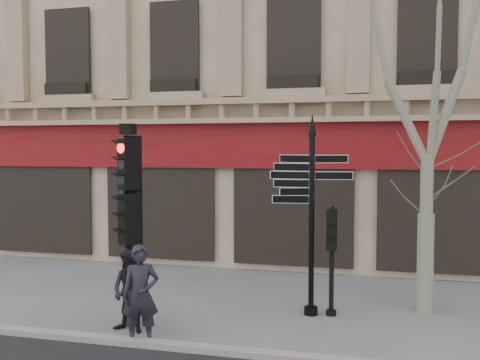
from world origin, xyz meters
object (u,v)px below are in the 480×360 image
object	(u,v)px
plane_tree	(430,41)
pedestrian_b	(131,291)
fingerpost	(312,180)
traffic_signal_main	(129,199)
pedestrian_a	(141,295)
traffic_signal_secondary	(332,241)

from	to	relation	value
plane_tree	pedestrian_b	bearing A→B (deg)	-154.01
fingerpost	plane_tree	size ratio (longest dim) A/B	0.52
traffic_signal_main	pedestrian_a	size ratio (longest dim) A/B	2.22
traffic_signal_main	traffic_signal_secondary	world-z (taller)	traffic_signal_main
traffic_signal_main	pedestrian_a	xyz separation A→B (m)	(0.67, -0.95, -1.63)
traffic_signal_secondary	plane_tree	distance (m)	4.67
traffic_signal_secondary	pedestrian_a	world-z (taller)	traffic_signal_secondary
fingerpost	traffic_signal_secondary	xyz separation A→B (m)	(0.42, 0.06, -1.28)
plane_tree	pedestrian_a	size ratio (longest dim) A/B	4.57
traffic_signal_secondary	pedestrian_b	world-z (taller)	traffic_signal_secondary
fingerpost	pedestrian_b	world-z (taller)	fingerpost
pedestrian_a	pedestrian_b	xyz separation A→B (m)	(-0.46, 0.55, -0.11)
fingerpost	plane_tree	world-z (taller)	plane_tree
traffic_signal_main	pedestrian_b	xyz separation A→B (m)	(0.21, -0.40, -1.73)
plane_tree	pedestrian_a	distance (m)	7.77
fingerpost	plane_tree	bearing A→B (deg)	20.71
traffic_signal_main	pedestrian_a	distance (m)	2.00
traffic_signal_main	traffic_signal_secondary	xyz separation A→B (m)	(3.85, 1.57, -0.96)
plane_tree	fingerpost	bearing A→B (deg)	-161.13
pedestrian_b	traffic_signal_main	bearing A→B (deg)	125.25
traffic_signal_main	pedestrian_a	world-z (taller)	traffic_signal_main
traffic_signal_secondary	plane_tree	size ratio (longest dim) A/B	0.27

